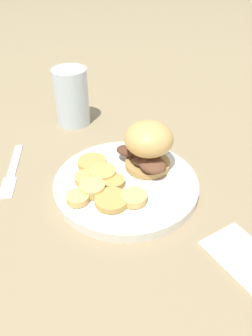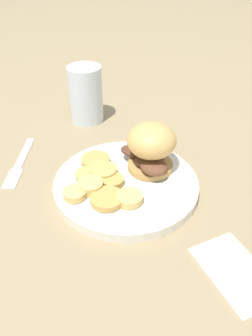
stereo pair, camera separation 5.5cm
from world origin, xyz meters
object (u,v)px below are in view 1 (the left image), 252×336
at_px(dinner_plate, 126,183).
at_px(fork, 12,170).
at_px(sandwich, 148,145).
at_px(drinking_glass, 72,97).

height_order(dinner_plate, fork, dinner_plate).
relative_size(sandwich, fork, 0.72).
relative_size(dinner_plate, fork, 1.56).
xyz_separation_m(sandwich, fork, (0.22, -0.13, -0.06)).
bearing_deg(dinner_plate, fork, -42.86).
height_order(dinner_plate, drinking_glass, drinking_glass).
relative_size(dinner_plate, drinking_glass, 1.97).
bearing_deg(sandwich, fork, -31.96).
bearing_deg(sandwich, drinking_glass, -80.56).
xyz_separation_m(dinner_plate, sandwich, (-0.05, -0.02, 0.05)).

